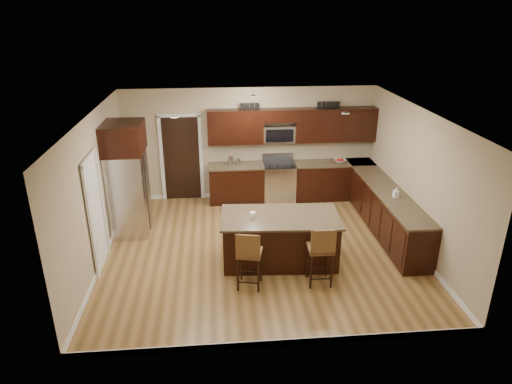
{
  "coord_description": "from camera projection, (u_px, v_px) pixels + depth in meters",
  "views": [
    {
      "loc": [
        -0.81,
        -7.82,
        4.46
      ],
      "look_at": [
        -0.06,
        0.4,
        1.06
      ],
      "focal_mm": 32.0,
      "sensor_mm": 36.0,
      "label": 1
    }
  ],
  "objects": [
    {
      "name": "pantry_door",
      "position": [
        95.0,
        215.0,
        8.06
      ],
      "size": [
        0.03,
        0.8,
        2.04
      ],
      "primitive_type": "cube",
      "color": "white",
      "rests_on": "floor"
    },
    {
      "name": "letter_decor",
      "position": [
        289.0,
        106.0,
        10.55
      ],
      "size": [
        2.2,
        0.03,
        0.15
      ],
      "primitive_type": null,
      "color": "black",
      "rests_on": "upper_cabinets"
    },
    {
      "name": "refrigerator",
      "position": [
        128.0,
        178.0,
        9.21
      ],
      "size": [
        0.79,
        0.94,
        2.35
      ],
      "color": "silver",
      "rests_on": "floor"
    },
    {
      "name": "microwave",
      "position": [
        279.0,
        134.0,
        10.81
      ],
      "size": [
        0.76,
        0.31,
        0.4
      ],
      "primitive_type": "cube",
      "color": "silver",
      "rests_on": "upper_cabinets"
    },
    {
      "name": "stool_left",
      "position": [
        249.0,
        253.0,
        7.5
      ],
      "size": [
        0.48,
        0.48,
        1.07
      ],
      "rotation": [
        0.0,
        0.0,
        -0.22
      ],
      "color": "brown",
      "rests_on": "floor"
    },
    {
      "name": "ceiling",
      "position": [
        262.0,
        114.0,
        7.94
      ],
      "size": [
        6.0,
        6.0,
        0.0
      ],
      "primitive_type": "plane",
      "rotation": [
        3.14,
        0.0,
        0.0
      ],
      "color": "silver",
      "rests_on": "wall_back"
    },
    {
      "name": "soap_bottle",
      "position": [
        396.0,
        192.0,
        9.0
      ],
      "size": [
        0.1,
        0.1,
        0.21
      ],
      "primitive_type": "imported",
      "rotation": [
        0.0,
        0.0,
        0.08
      ],
      "color": "#B2B2B2",
      "rests_on": "base_cabinets"
    },
    {
      "name": "wall_back",
      "position": [
        250.0,
        144.0,
        10.99
      ],
      "size": [
        6.0,
        0.0,
        6.0
      ],
      "primitive_type": "plane",
      "rotation": [
        1.57,
        0.0,
        0.0
      ],
      "color": "tan",
      "rests_on": "floor"
    },
    {
      "name": "doorway",
      "position": [
        182.0,
        159.0,
        10.96
      ],
      "size": [
        0.85,
        0.03,
        2.06
      ],
      "primitive_type": "cube",
      "color": "black",
      "rests_on": "floor"
    },
    {
      "name": "wall_left",
      "position": [
        96.0,
        191.0,
        8.2
      ],
      "size": [
        0.0,
        5.5,
        5.5
      ],
      "primitive_type": "plane",
      "rotation": [
        1.57,
        0.0,
        1.57
      ],
      "color": "tan",
      "rests_on": "floor"
    },
    {
      "name": "floor_mat",
      "position": [
        296.0,
        215.0,
        10.41
      ],
      "size": [
        0.98,
        0.7,
        0.01
      ],
      "primitive_type": "cube",
      "rotation": [
        0.0,
        0.0,
        -0.09
      ],
      "color": "brown",
      "rests_on": "floor"
    },
    {
      "name": "stool_right",
      "position": [
        321.0,
        249.0,
        7.59
      ],
      "size": [
        0.42,
        0.42,
        1.1
      ],
      "rotation": [
        0.0,
        0.0,
        -0.02
      ],
      "color": "brown",
      "rests_on": "floor"
    },
    {
      "name": "floor",
      "position": [
        261.0,
        249.0,
        8.97
      ],
      "size": [
        6.0,
        6.0,
        0.0
      ],
      "primitive_type": "plane",
      "color": "olive",
      "rests_on": "ground"
    },
    {
      "name": "fruit_bowl",
      "position": [
        340.0,
        161.0,
        11.04
      ],
      "size": [
        0.33,
        0.33,
        0.07
      ],
      "primitive_type": "imported",
      "rotation": [
        0.0,
        0.0,
        -0.18
      ],
      "color": "silver",
      "rests_on": "base_cabinets"
    },
    {
      "name": "range",
      "position": [
        279.0,
        181.0,
        11.1
      ],
      "size": [
        0.76,
        0.64,
        1.11
      ],
      "color": "silver",
      "rests_on": "floor"
    },
    {
      "name": "upper_cabinets",
      "position": [
        294.0,
        125.0,
        10.73
      ],
      "size": [
        4.0,
        0.33,
        0.8
      ],
      "color": "black",
      "rests_on": "wall_back"
    },
    {
      "name": "canister_tall",
      "position": [
        231.0,
        161.0,
        10.79
      ],
      "size": [
        0.12,
        0.12,
        0.22
      ],
      "primitive_type": "cylinder",
      "color": "silver",
      "rests_on": "base_cabinets"
    },
    {
      "name": "island_jar",
      "position": [
        253.0,
        215.0,
        8.17
      ],
      "size": [
        0.1,
        0.1,
        0.1
      ],
      "primitive_type": "cylinder",
      "color": "white",
      "rests_on": "island"
    },
    {
      "name": "island",
      "position": [
        280.0,
        240.0,
        8.42
      ],
      "size": [
        2.21,
        1.26,
        0.92
      ],
      "rotation": [
        0.0,
        0.0,
        -0.06
      ],
      "color": "black",
      "rests_on": "floor"
    },
    {
      "name": "wall_right",
      "position": [
        417.0,
        180.0,
        8.7
      ],
      "size": [
        0.0,
        5.5,
        5.5
      ],
      "primitive_type": "plane",
      "rotation": [
        1.57,
        0.0,
        -1.57
      ],
      "color": "tan",
      "rests_on": "floor"
    },
    {
      "name": "canister_short",
      "position": [
        238.0,
        162.0,
        10.82
      ],
      "size": [
        0.11,
        0.11,
        0.16
      ],
      "primitive_type": "cylinder",
      "color": "silver",
      "rests_on": "base_cabinets"
    },
    {
      "name": "base_cabinets",
      "position": [
        338.0,
        196.0,
        10.28
      ],
      "size": [
        4.02,
        3.96,
        0.92
      ],
      "color": "black",
      "rests_on": "floor"
    }
  ]
}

